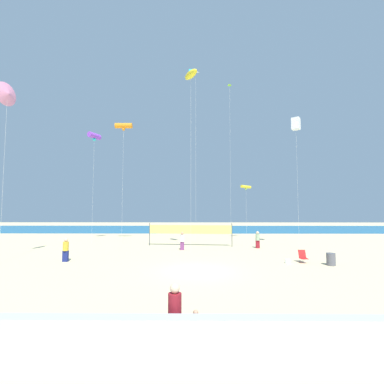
# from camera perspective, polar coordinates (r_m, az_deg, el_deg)

# --- Properties ---
(ground_plane) EXTENTS (120.00, 120.00, 0.00)m
(ground_plane) POSITION_cam_1_polar(r_m,az_deg,el_deg) (16.86, 1.16, -16.99)
(ground_plane) COLOR beige
(ocean_band) EXTENTS (120.00, 20.00, 0.01)m
(ocean_band) POSITION_cam_1_polar(r_m,az_deg,el_deg) (51.42, 0.73, -8.12)
(ocean_band) COLOR #1E6B99
(ocean_band) RESTS_ON ground
(boardwalk_ledge) EXTENTS (28.00, 0.44, 1.02)m
(boardwalk_ledge) POSITION_cam_1_polar(r_m,az_deg,el_deg) (7.73, 2.04, -29.30)
(boardwalk_ledge) COLOR #B7B7BC
(boardwalk_ledge) RESTS_ON ground
(mother_figure) EXTENTS (0.39, 0.39, 1.71)m
(mother_figure) POSITION_cam_1_polar(r_m,az_deg,el_deg) (8.18, -3.82, -24.76)
(mother_figure) COLOR #19727A
(mother_figure) RESTS_ON ground
(toddler_figure) EXTENTS (0.22, 0.22, 0.96)m
(toddler_figure) POSITION_cam_1_polar(r_m,az_deg,el_deg) (8.31, 0.81, -27.39)
(toddler_figure) COLOR #EA7260
(toddler_figure) RESTS_ON ground
(beachgoer_mustard_shirt) EXTENTS (0.40, 0.40, 1.74)m
(beachgoer_mustard_shirt) POSITION_cam_1_polar(r_m,az_deg,el_deg) (21.62, -26.05, -11.18)
(beachgoer_mustard_shirt) COLOR navy
(beachgoer_mustard_shirt) RESTS_ON ground
(beachgoer_white_shirt) EXTENTS (0.39, 0.39, 1.71)m
(beachgoer_white_shirt) POSITION_cam_1_polar(r_m,az_deg,el_deg) (24.91, -2.17, -10.57)
(beachgoer_white_shirt) COLOR #7A3872
(beachgoer_white_shirt) RESTS_ON ground
(beachgoer_sage_shirt) EXTENTS (0.38, 0.38, 1.67)m
(beachgoer_sage_shirt) POSITION_cam_1_polar(r_m,az_deg,el_deg) (26.86, 14.25, -10.02)
(beachgoer_sage_shirt) COLOR maroon
(beachgoer_sage_shirt) RESTS_ON ground
(folding_beach_chair) EXTENTS (0.52, 0.65, 0.89)m
(folding_beach_chair) POSITION_cam_1_polar(r_m,az_deg,el_deg) (20.83, 23.23, -12.84)
(folding_beach_chair) COLOR red
(folding_beach_chair) RESTS_ON ground
(trash_barrel) EXTENTS (0.58, 0.58, 0.84)m
(trash_barrel) POSITION_cam_1_polar(r_m,az_deg,el_deg) (20.64, 28.28, -12.92)
(trash_barrel) COLOR #595960
(trash_barrel) RESTS_ON ground
(volleyball_net) EXTENTS (8.76, 0.88, 2.40)m
(volleyball_net) POSITION_cam_1_polar(r_m,az_deg,el_deg) (27.52, -0.42, -8.42)
(volleyball_net) COLOR #4C4C51
(volleyball_net) RESTS_ON ground
(beach_handbag) EXTENTS (0.36, 0.18, 0.29)m
(beach_handbag) POSITION_cam_1_polar(r_m,az_deg,el_deg) (20.24, 20.35, -14.11)
(beach_handbag) COLOR white
(beach_handbag) RESTS_ON ground
(kite_white_box) EXTENTS (1.02, 1.02, 13.06)m
(kite_white_box) POSITION_cam_1_polar(r_m,az_deg,el_deg) (28.98, 21.90, 13.74)
(kite_white_box) COLOR silver
(kite_white_box) RESTS_ON ground
(kite_orange_tube) EXTENTS (1.95, 0.63, 13.74)m
(kite_orange_tube) POSITION_cam_1_polar(r_m,az_deg,el_deg) (31.65, -14.82, 13.86)
(kite_orange_tube) COLOR silver
(kite_orange_tube) RESTS_ON ground
(kite_yellow_tube) EXTENTS (1.67, 1.68, 7.00)m
(kite_yellow_tube) POSITION_cam_1_polar(r_m,az_deg,el_deg) (34.87, 11.80, 1.08)
(kite_yellow_tube) COLOR silver
(kite_yellow_tube) RESTS_ON ground
(kite_yellow_inflatable) EXTENTS (1.54, 1.92, 16.75)m
(kite_yellow_inflatable) POSITION_cam_1_polar(r_m,az_deg,el_deg) (26.15, -0.25, 24.42)
(kite_yellow_inflatable) COLOR silver
(kite_yellow_inflatable) RESTS_ON ground
(kite_lime_diamond) EXTENTS (0.58, 0.59, 20.64)m
(kite_lime_diamond) POSITION_cam_1_polar(r_m,az_deg,el_deg) (37.36, 8.30, 20.29)
(kite_lime_diamond) COLOR silver
(kite_lime_diamond) RESTS_ON ground
(kite_white_diamond) EXTENTS (0.77, 0.78, 19.94)m
(kite_white_diamond) POSITION_cam_1_polar(r_m,az_deg,el_deg) (32.81, 0.82, 24.39)
(kite_white_diamond) COLOR silver
(kite_white_diamond) RESTS_ON ground
(kite_pink_delta) EXTENTS (0.69, 1.75, 13.22)m
(kite_pink_delta) POSITION_cam_1_polar(r_m,az_deg,el_deg) (24.56, -35.56, 17.15)
(kite_pink_delta) COLOR silver
(kite_pink_delta) RESTS_ON ground
(kite_violet_tube) EXTENTS (1.27, 1.70, 12.88)m
(kite_violet_tube) POSITION_cam_1_polar(r_m,az_deg,el_deg) (33.46, -20.71, 11.42)
(kite_violet_tube) COLOR silver
(kite_violet_tube) RESTS_ON ground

